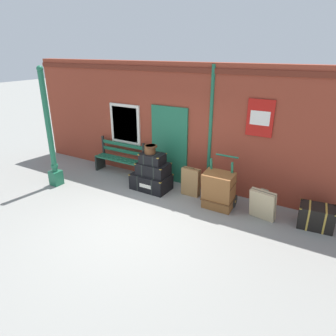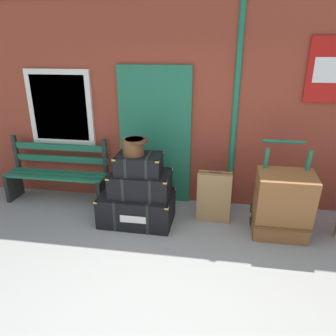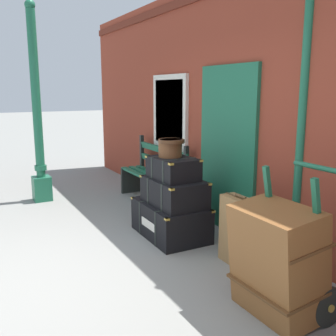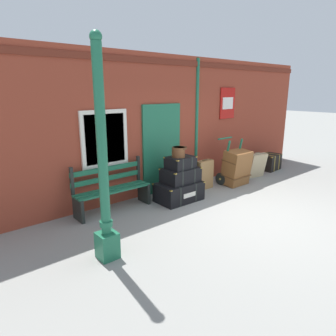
# 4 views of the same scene
# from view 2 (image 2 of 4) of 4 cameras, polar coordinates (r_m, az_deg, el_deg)

# --- Properties ---
(ground_plane) EXTENTS (60.00, 60.00, 0.00)m
(ground_plane) POSITION_cam_2_polar(r_m,az_deg,el_deg) (3.20, -2.95, -25.67)
(ground_plane) COLOR gray
(brick_facade) EXTENTS (10.40, 0.35, 3.20)m
(brick_facade) POSITION_cam_2_polar(r_m,az_deg,el_deg) (4.82, 2.96, 12.29)
(brick_facade) COLOR brown
(brick_facade) RESTS_ON ground
(platform_bench) EXTENTS (1.60, 0.43, 1.01)m
(platform_bench) POSITION_cam_2_polar(r_m,az_deg,el_deg) (5.30, -19.39, -1.02)
(platform_bench) COLOR #1E6647
(platform_bench) RESTS_ON ground
(steamer_trunk_base) EXTENTS (1.02, 0.67, 0.43)m
(steamer_trunk_base) POSITION_cam_2_polar(r_m,az_deg,el_deg) (4.49, -5.63, -7.21)
(steamer_trunk_base) COLOR black
(steamer_trunk_base) RESTS_ON ground
(steamer_trunk_middle) EXTENTS (0.81, 0.55, 0.33)m
(steamer_trunk_middle) POSITION_cam_2_polar(r_m,az_deg,el_deg) (4.33, -4.97, -2.85)
(steamer_trunk_middle) COLOR black
(steamer_trunk_middle) RESTS_ON steamer_trunk_base
(steamer_trunk_top) EXTENTS (0.63, 0.47, 0.27)m
(steamer_trunk_top) POSITION_cam_2_polar(r_m,az_deg,el_deg) (4.22, -5.28, 0.73)
(steamer_trunk_top) COLOR black
(steamer_trunk_top) RESTS_ON steamer_trunk_middle
(round_hatbox) EXTENTS (0.34, 0.30, 0.22)m
(round_hatbox) POSITION_cam_2_polar(r_m,az_deg,el_deg) (4.15, -6.21, 4.03)
(round_hatbox) COLOR brown
(round_hatbox) RESTS_ON steamer_trunk_top
(porters_trolley) EXTENTS (0.71, 0.60, 1.20)m
(porters_trolley) POSITION_cam_2_polar(r_m,az_deg,el_deg) (4.49, 19.36, -7.51)
(porters_trolley) COLOR black
(porters_trolley) RESTS_ON ground
(large_brown_trunk) EXTENTS (0.70, 0.53, 0.92)m
(large_brown_trunk) POSITION_cam_2_polar(r_m,az_deg,el_deg) (4.25, 20.04, -6.37)
(large_brown_trunk) COLOR brown
(large_brown_trunk) RESTS_ON ground
(suitcase_beige) EXTENTS (0.48, 0.19, 0.76)m
(suitcase_beige) POSITION_cam_2_polar(r_m,az_deg,el_deg) (4.49, 8.31, -5.17)
(suitcase_beige) COLOR olive
(suitcase_beige) RESTS_ON ground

